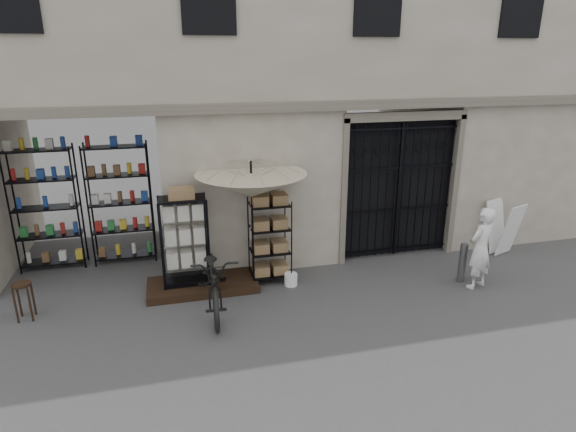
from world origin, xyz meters
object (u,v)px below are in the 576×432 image
object	(u,v)px
bicycle	(216,309)
wire_rack	(270,242)
market_umbrella	(251,179)
shopkeeper	(475,286)
display_cabinet	(185,245)
easel_sign	(503,228)
wooden_stool	(24,300)
steel_bollard	(462,263)
white_bucket	(291,279)

from	to	relation	value
bicycle	wire_rack	bearing A→B (deg)	38.51
market_umbrella	shopkeeper	xyz separation A→B (m)	(4.01, -1.20, -2.05)
display_cabinet	easel_sign	size ratio (longest dim) A/B	1.53
display_cabinet	bicycle	size ratio (longest dim) A/B	0.83
wire_rack	bicycle	xyz separation A→B (m)	(-1.14, -0.83, -0.80)
wooden_stool	shopkeeper	bearing A→B (deg)	-5.84
display_cabinet	shopkeeper	xyz separation A→B (m)	(5.25, -1.24, -0.88)
display_cabinet	market_umbrella	distance (m)	1.70
wire_rack	shopkeeper	bearing A→B (deg)	-40.75
steel_bollard	wire_rack	bearing A→B (deg)	165.20
easel_sign	steel_bollard	bearing A→B (deg)	-167.81
wire_rack	white_bucket	size ratio (longest dim) A/B	6.71
bicycle	white_bucket	bearing A→B (deg)	22.61
wire_rack	display_cabinet	bearing A→B (deg)	156.07
wire_rack	market_umbrella	size ratio (longest dim) A/B	0.58
display_cabinet	bicycle	distance (m)	1.30
white_bucket	shopkeeper	xyz separation A→B (m)	(3.35, -0.91, -0.12)
wire_rack	market_umbrella	distance (m)	1.28
wire_rack	white_bucket	xyz separation A→B (m)	(0.34, -0.29, -0.69)
market_umbrella	easel_sign	size ratio (longest dim) A/B	2.49
steel_bollard	easel_sign	distance (m)	1.93
display_cabinet	white_bucket	xyz separation A→B (m)	(1.90, -0.32, -0.76)
shopkeeper	easel_sign	bearing A→B (deg)	-160.75
steel_bollard	easel_sign	xyz separation A→B (m)	(1.64, 1.01, 0.20)
white_bucket	shopkeeper	size ratio (longest dim) A/B	0.16
market_umbrella	steel_bollard	xyz separation A→B (m)	(3.87, -0.93, -1.66)
market_umbrella	wooden_stool	size ratio (longest dim) A/B	4.42
wire_rack	shopkeeper	size ratio (longest dim) A/B	1.05
display_cabinet	wire_rack	world-z (taller)	display_cabinet
display_cabinet	easel_sign	world-z (taller)	display_cabinet
wooden_stool	shopkeeper	size ratio (longest dim) A/B	0.41
display_cabinet	white_bucket	bearing A→B (deg)	-0.02
bicycle	shopkeeper	bearing A→B (deg)	-1.92
wooden_stool	shopkeeper	world-z (taller)	wooden_stool
bicycle	steel_bollard	size ratio (longest dim) A/B	2.73
market_umbrella	wooden_stool	distance (m)	4.25
wooden_stool	easel_sign	world-z (taller)	easel_sign
white_bucket	bicycle	world-z (taller)	bicycle
wooden_stool	easel_sign	distance (m)	9.39
wire_rack	white_bucket	world-z (taller)	wire_rack
display_cabinet	shopkeeper	world-z (taller)	display_cabinet
market_umbrella	white_bucket	distance (m)	2.06
shopkeeper	display_cabinet	bearing A→B (deg)	-34.66
market_umbrella	bicycle	distance (m)	2.35
display_cabinet	bicycle	xyz separation A→B (m)	(0.42, -0.86, -0.88)
steel_bollard	display_cabinet	bearing A→B (deg)	169.24
display_cabinet	market_umbrella	bearing A→B (deg)	7.87
wire_rack	shopkeeper	distance (m)	3.96
display_cabinet	shopkeeper	size ratio (longest dim) A/B	1.12
market_umbrella	bicycle	bearing A→B (deg)	-134.73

